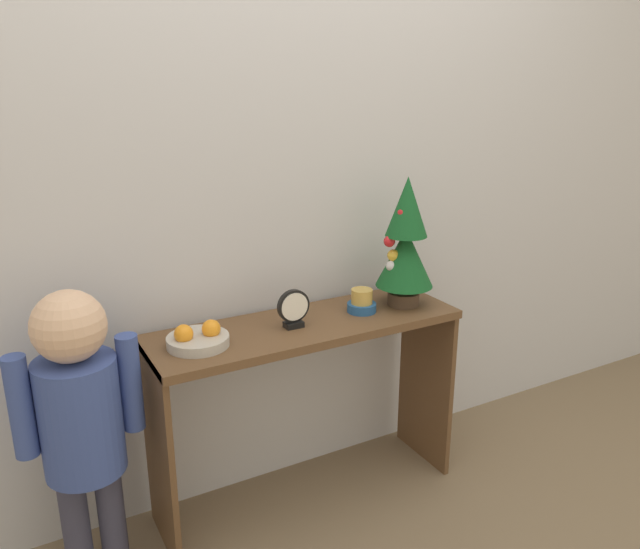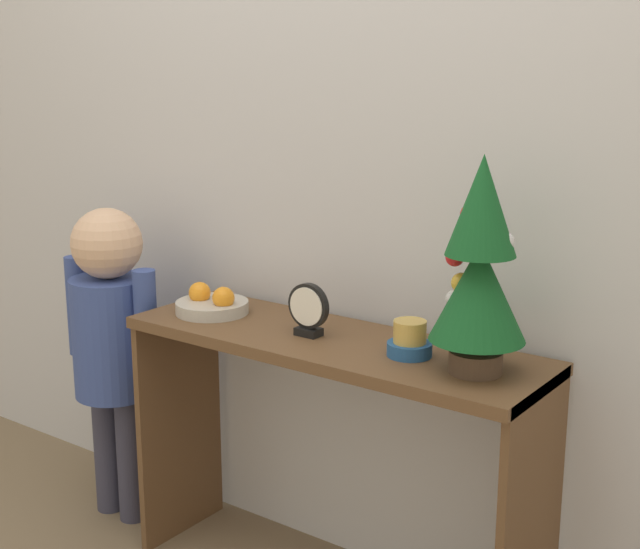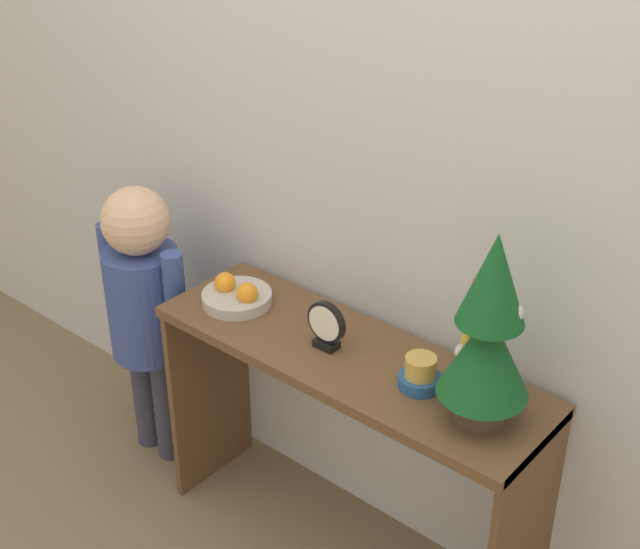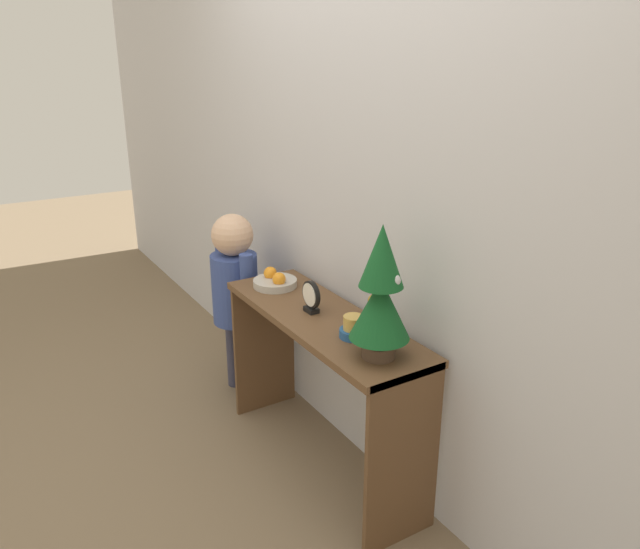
% 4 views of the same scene
% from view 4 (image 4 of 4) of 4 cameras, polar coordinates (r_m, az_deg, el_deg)
% --- Properties ---
extents(ground_plane, '(12.00, 12.00, 0.00)m').
position_cam_4_polar(ground_plane, '(2.81, -3.00, -17.83)').
color(ground_plane, '#7A664C').
extents(back_wall, '(7.00, 0.05, 2.50)m').
position_cam_4_polar(back_wall, '(2.47, 4.62, 8.98)').
color(back_wall, silver).
rests_on(back_wall, ground_plane).
extents(console_table, '(1.11, 0.35, 0.70)m').
position_cam_4_polar(console_table, '(2.59, 0.20, -7.11)').
color(console_table, brown).
rests_on(console_table, ground_plane).
extents(mini_tree, '(0.21, 0.21, 0.48)m').
position_cam_4_polar(mini_tree, '(2.11, 5.56, -1.72)').
color(mini_tree, '#4C3828').
rests_on(mini_tree, console_table).
extents(fruit_bowl, '(0.20, 0.20, 0.08)m').
position_cam_4_polar(fruit_bowl, '(2.82, -4.14, -0.61)').
color(fruit_bowl, '#B7B2A8').
rests_on(fruit_bowl, console_table).
extents(singing_bowl, '(0.11, 0.11, 0.08)m').
position_cam_4_polar(singing_bowl, '(2.33, 3.07, -4.93)').
color(singing_bowl, '#235189').
rests_on(singing_bowl, console_table).
extents(desk_clock, '(0.11, 0.04, 0.13)m').
position_cam_4_polar(desk_clock, '(2.53, -0.83, -2.07)').
color(desk_clock, black).
rests_on(desk_clock, console_table).
extents(child_figure, '(0.36, 0.23, 0.96)m').
position_cam_4_polar(child_figure, '(3.17, -7.80, -0.95)').
color(child_figure, '#38384C').
rests_on(child_figure, ground_plane).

